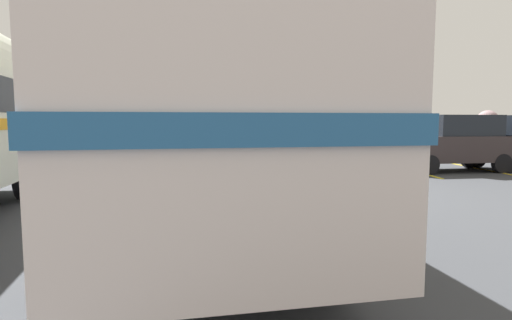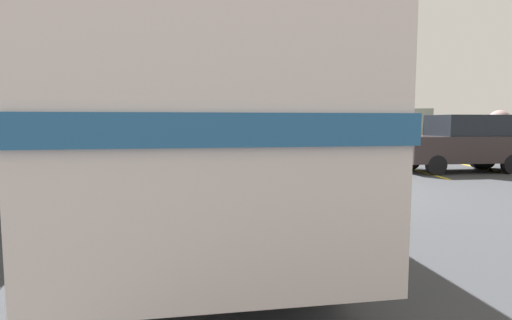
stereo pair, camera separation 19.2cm
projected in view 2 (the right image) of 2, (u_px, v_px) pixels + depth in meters
ground at (301, 189)px, 10.04m from camera, size 32.00×26.00×0.02m
breakwater at (271, 138)px, 21.74m from camera, size 31.36×2.36×2.47m
vintage_coach at (199, 98)px, 6.42m from camera, size 3.55×8.83×3.70m
parked_car_nearest at (462, 143)px, 13.30m from camera, size 4.25×2.09×1.86m
lamp_post at (323, 76)px, 17.01m from camera, size 0.88×0.91×6.33m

